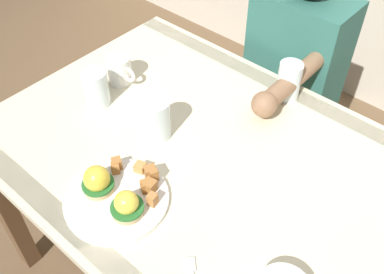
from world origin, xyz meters
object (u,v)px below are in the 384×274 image
dining_table (195,173)px  eggs_benedict_plate (116,194)px  water_glass_near (157,121)px  water_glass_extra (288,83)px  coffee_mug (120,69)px  diner_person (291,72)px  water_glass_far (96,90)px

dining_table → eggs_benedict_plate: (-0.03, -0.27, 0.13)m
eggs_benedict_plate → water_glass_near: water_glass_near is taller
dining_table → eggs_benedict_plate: bearing=-96.5°
eggs_benedict_plate → water_glass_extra: bearing=81.4°
coffee_mug → water_glass_near: bearing=-20.1°
dining_table → coffee_mug: (-0.39, 0.07, 0.16)m
water_glass_near → diner_person: 0.65m
eggs_benedict_plate → water_glass_extra: (0.10, 0.64, 0.03)m
water_glass_near → water_glass_extra: bearing=65.0°
eggs_benedict_plate → water_glass_extra: size_ratio=2.15×
coffee_mug → diner_person: 0.65m
diner_person → water_glass_near: bearing=-96.9°
water_glass_far → diner_person: size_ratio=0.10×
water_glass_far → diner_person: diner_person is taller
dining_table → coffee_mug: 0.43m
eggs_benedict_plate → water_glass_near: (-0.09, 0.24, 0.03)m
water_glass_near → diner_person: size_ratio=0.11×
water_glass_far → diner_person: bearing=63.9°
diner_person → eggs_benedict_plate: bearing=-89.1°
coffee_mug → water_glass_far: 0.12m
eggs_benedict_plate → water_glass_far: 0.40m
coffee_mug → dining_table: bearing=-10.2°
water_glass_extra → dining_table: bearing=-100.2°
dining_table → diner_person: bearing=94.2°
eggs_benedict_plate → water_glass_extra: 0.65m
coffee_mug → water_glass_extra: (0.46, 0.30, 0.00)m
coffee_mug → water_glass_far: water_glass_far is taller
eggs_benedict_plate → water_glass_far: (-0.33, 0.22, 0.03)m
eggs_benedict_plate → water_glass_extra: water_glass_extra is taller
dining_table → water_glass_far: water_glass_far is taller
water_glass_near → coffee_mug: bearing=159.9°
eggs_benedict_plate → water_glass_far: water_glass_far is taller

